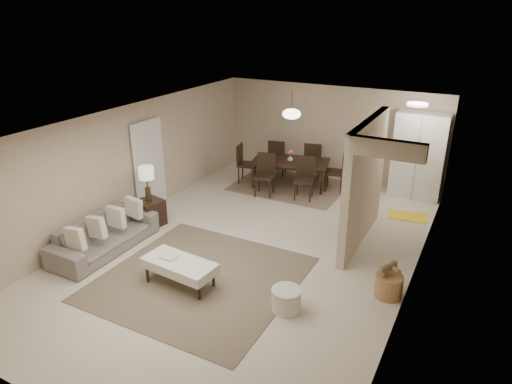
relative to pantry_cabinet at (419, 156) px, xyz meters
The scene contains 22 objects.
floor 4.88m from the pantry_cabinet, 119.52° to the right, with size 9.00×9.00×0.00m, color beige.
ceiling 4.98m from the pantry_cabinet, 119.52° to the right, with size 9.00×9.00×0.00m, color white.
back_wall 2.38m from the pantry_cabinet, behind, with size 6.00×6.00×0.00m, color tan.
left_wall 6.77m from the pantry_cabinet, 142.20° to the right, with size 9.00×9.00×0.00m, color tan.
right_wall 4.21m from the pantry_cabinet, 81.10° to the right, with size 9.00×9.00×0.00m, color tan.
partition 2.96m from the pantry_cabinet, 100.74° to the right, with size 0.15×2.50×2.50m, color tan.
doorway 6.40m from the pantry_cabinet, 146.29° to the right, with size 0.04×0.90×2.04m, color black.
pantry_cabinet is the anchor object (origin of this frame).
flush_light 1.70m from the pantry_cabinet, 93.01° to the right, with size 0.44×0.44×0.05m, color white.
living_rug 6.23m from the pantry_cabinet, 115.05° to the right, with size 3.20×3.20×0.01m, color brown.
sofa 7.38m from the pantry_cabinet, 130.81° to the right, with size 0.86×2.21×0.65m, color slate.
ottoman_bench 6.53m from the pantry_cabinet, 115.53° to the right, with size 1.32×0.69×0.46m.
side_table 6.45m from the pantry_cabinet, 137.92° to the right, with size 0.51×0.51×0.56m, color black.
table_lamp 6.40m from the pantry_cabinet, 137.92° to the right, with size 0.32×0.32×0.76m.
round_pouf 5.80m from the pantry_cabinet, 99.22° to the right, with size 0.47×0.47×0.37m, color beige.
wicker_basket 4.64m from the pantry_cabinet, 84.97° to the right, with size 0.45×0.45×0.38m, color olive.
dining_rug 3.29m from the pantry_cabinet, 165.09° to the right, with size 2.80×2.10×0.01m, color #7F654E.
dining_table 3.20m from the pantry_cabinet, 165.09° to the right, with size 1.95×1.09×0.69m, color black.
dining_chairs 3.16m from the pantry_cabinet, 165.09° to the right, with size 2.80×2.27×1.03m.
vase 3.13m from the pantry_cabinet, 165.09° to the right, with size 0.15×0.15×0.15m, color white.
yellow_mat 1.65m from the pantry_cabinet, 85.21° to the right, with size 0.87×0.53×0.01m, color yellow.
pendant_light 3.24m from the pantry_cabinet, 165.09° to the right, with size 0.46×0.46×0.71m.
Camera 1 is at (3.76, -6.95, 4.41)m, focal length 32.00 mm.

